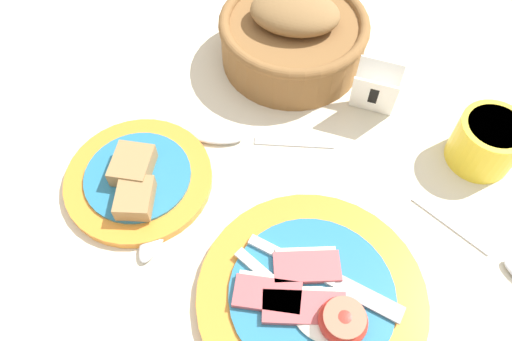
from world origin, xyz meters
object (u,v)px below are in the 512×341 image
object	(u,v)px
teaspoon_stray	(510,264)
sugar_cup	(487,141)
number_card	(375,91)
teaspoon_by_saucer	(145,257)
teaspoon_near_cup	(238,138)
bread_plate	(138,179)
bread_basket	(293,35)
breakfast_plate	(313,298)

from	to	relation	value
teaspoon_stray	sugar_cup	bearing A→B (deg)	134.62
number_card	teaspoon_by_saucer	distance (m)	0.37
teaspoon_near_cup	teaspoon_stray	xyz separation A→B (m)	(0.37, -0.01, 0.00)
bread_plate	teaspoon_stray	xyz separation A→B (m)	(0.44, 0.11, -0.01)
bread_plate	teaspoon_stray	bearing A→B (deg)	14.33
bread_plate	number_card	size ratio (longest dim) A/B	2.54
sugar_cup	teaspoon_by_saucer	bearing A→B (deg)	-132.55
bread_basket	number_card	bearing A→B (deg)	-14.21
sugar_cup	bread_basket	bearing A→B (deg)	170.96
sugar_cup	bread_basket	distance (m)	0.30
breakfast_plate	bread_basket	bearing A→B (deg)	119.91
breakfast_plate	teaspoon_stray	size ratio (longest dim) A/B	1.34
bread_plate	teaspoon_near_cup	xyz separation A→B (m)	(0.08, 0.12, -0.01)
sugar_cup	teaspoon_by_saucer	xyz separation A→B (m)	(-0.30, -0.33, -0.03)
breakfast_plate	sugar_cup	size ratio (longest dim) A/B	3.03
breakfast_plate	bread_basket	distance (m)	0.38
sugar_cup	teaspoon_near_cup	distance (m)	0.32
bread_basket	teaspoon_near_cup	world-z (taller)	bread_basket
breakfast_plate	sugar_cup	bearing A→B (deg)	68.74
teaspoon_by_saucer	teaspoon_near_cup	world-z (taller)	same
teaspoon_by_saucer	teaspoon_stray	size ratio (longest dim) A/B	1.01
teaspoon_stray	breakfast_plate	bearing A→B (deg)	-125.34
teaspoon_near_cup	teaspoon_stray	distance (m)	0.37
sugar_cup	teaspoon_stray	world-z (taller)	sugar_cup
breakfast_plate	teaspoon_stray	distance (m)	0.23
bread_plate	number_card	distance (m)	0.34
breakfast_plate	number_card	bearing A→B (deg)	99.05
sugar_cup	number_card	size ratio (longest dim) A/B	1.14
breakfast_plate	teaspoon_by_saucer	xyz separation A→B (m)	(-0.19, -0.05, -0.01)
breakfast_plate	bread_plate	xyz separation A→B (m)	(-0.26, 0.03, 0.00)
bread_basket	teaspoon_near_cup	size ratio (longest dim) A/B	1.17
sugar_cup	teaspoon_stray	bearing A→B (deg)	-61.30
sugar_cup	teaspoon_by_saucer	distance (m)	0.45
bread_plate	teaspoon_stray	world-z (taller)	bread_plate
bread_basket	number_card	world-z (taller)	bread_basket
bread_basket	number_card	xyz separation A→B (m)	(0.14, -0.04, -0.01)
number_card	teaspoon_near_cup	distance (m)	0.20
teaspoon_by_saucer	bread_plate	bearing A→B (deg)	26.48
bread_plate	teaspoon_by_saucer	world-z (taller)	bread_plate
number_card	teaspoon_by_saucer	bearing A→B (deg)	-122.87
bread_basket	teaspoon_stray	xyz separation A→B (m)	(0.37, -0.18, -0.04)
breakfast_plate	teaspoon_by_saucer	distance (m)	0.20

